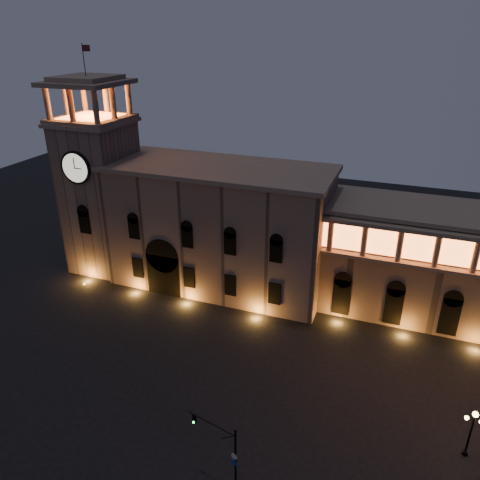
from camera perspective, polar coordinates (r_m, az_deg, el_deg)
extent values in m
plane|color=black|center=(52.69, -9.91, -16.61)|extent=(160.00, 160.00, 0.00)
cube|color=#836655|center=(65.64, -2.52, 1.36)|extent=(30.00, 12.00, 17.00)
cube|color=gray|center=(62.68, -2.67, 8.77)|extent=(30.80, 12.80, 0.60)
cube|color=black|center=(66.15, -9.06, -4.06)|extent=(5.00, 1.40, 6.00)
cylinder|color=black|center=(64.78, -9.23, -1.73)|extent=(5.00, 1.40, 5.00)
cube|color=orange|center=(66.09, -9.13, -4.29)|extent=(4.20, 0.20, 5.00)
cube|color=#836655|center=(72.77, -16.48, 4.84)|extent=(9.00, 9.00, 22.00)
cube|color=gray|center=(69.96, -17.60, 13.52)|extent=(9.80, 9.80, 0.50)
cylinder|color=black|center=(67.55, -19.40, 8.30)|extent=(4.60, 0.35, 4.60)
cylinder|color=beige|center=(67.44, -19.47, 8.27)|extent=(4.00, 0.12, 4.00)
cube|color=gray|center=(69.87, -17.65, 13.92)|extent=(9.40, 9.40, 0.50)
cube|color=orange|center=(69.82, -17.68, 14.16)|extent=(6.80, 6.80, 0.15)
cylinder|color=gray|center=(69.06, -22.45, 15.12)|extent=(0.76, 0.76, 4.20)
cylinder|color=gray|center=(66.59, -19.92, 15.20)|extent=(0.76, 0.76, 4.20)
cylinder|color=gray|center=(64.24, -17.21, 15.26)|extent=(0.76, 0.76, 4.20)
cylinder|color=gray|center=(74.81, -18.51, 16.29)|extent=(0.76, 0.76, 4.20)
cylinder|color=gray|center=(72.53, -16.05, 16.36)|extent=(0.76, 0.76, 4.20)
cylinder|color=gray|center=(70.39, -13.43, 16.41)|extent=(0.76, 0.76, 4.20)
cylinder|color=gray|center=(71.89, -20.41, 15.74)|extent=(0.76, 0.76, 4.20)
cylinder|color=gray|center=(67.28, -15.23, 15.87)|extent=(0.76, 0.76, 4.20)
cube|color=gray|center=(69.24, -18.17, 17.77)|extent=(9.80, 9.80, 0.60)
cube|color=gray|center=(69.18, -18.24, 18.26)|extent=(7.50, 7.50, 0.60)
cylinder|color=black|center=(69.01, -18.51, 20.14)|extent=(0.10, 0.10, 4.00)
plane|color=#52171E|center=(68.57, -18.25, 21.34)|extent=(1.20, 0.00, 1.20)
cylinder|color=gray|center=(57.29, 10.96, 0.58)|extent=(0.70, 0.70, 4.00)
cylinder|color=gray|center=(56.89, 14.91, 0.00)|extent=(0.70, 0.70, 4.00)
cylinder|color=gray|center=(56.77, 18.90, -0.59)|extent=(0.70, 0.70, 4.00)
cylinder|color=gray|center=(56.93, 22.88, -1.18)|extent=(0.70, 0.70, 4.00)
cylinder|color=gray|center=(57.37, 26.83, -1.75)|extent=(0.70, 0.70, 4.00)
cylinder|color=black|center=(40.81, -0.55, -25.38)|extent=(0.18, 0.18, 6.35)
sphere|color=black|center=(38.36, -0.57, -22.24)|extent=(0.25, 0.25, 0.25)
cylinder|color=black|center=(39.67, -3.50, -21.44)|extent=(4.45, 1.09, 0.11)
cube|color=black|center=(40.75, -5.58, -20.87)|extent=(0.32, 0.31, 0.77)
cylinder|color=#0CE53F|center=(40.85, -5.69, -21.24)|extent=(0.18, 0.11, 0.16)
cylinder|color=silver|center=(40.27, -0.72, -24.89)|extent=(0.54, 0.15, 0.54)
cylinder|color=navy|center=(40.82, -0.72, -25.55)|extent=(0.54, 0.15, 0.54)
cylinder|color=black|center=(48.03, 26.21, -20.57)|extent=(0.18, 0.18, 4.55)
cylinder|color=black|center=(49.47, 25.72, -22.33)|extent=(0.50, 0.50, 0.34)
sphere|color=#FFCB66|center=(46.46, 26.78, -18.45)|extent=(0.50, 0.50, 0.50)
cylinder|color=black|center=(46.87, 26.26, -19.02)|extent=(1.14, 0.15, 0.07)
sphere|color=#FFCB66|center=(46.80, 25.91, -18.92)|extent=(0.36, 0.36, 0.36)
cylinder|color=black|center=(46.94, 26.98, -19.12)|extent=(1.14, 0.15, 0.07)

